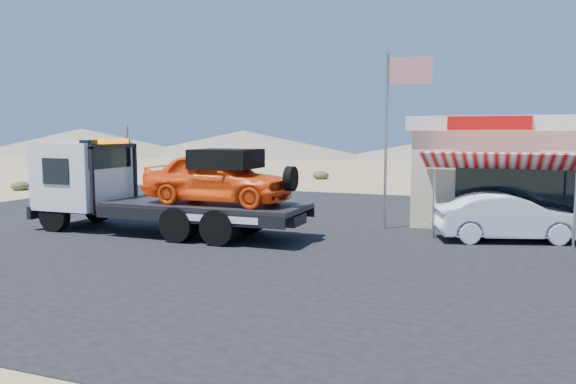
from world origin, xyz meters
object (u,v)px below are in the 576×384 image
at_px(jerky_store, 559,168).
at_px(flagpole, 393,120).
at_px(white_sedan, 508,217).
at_px(tow_truck, 160,183).

xyz_separation_m(jerky_store, flagpole, (-5.57, -4.47, 1.77)).
bearing_deg(flagpole, white_sedan, -11.99).
bearing_deg(flagpole, tow_truck, -153.67).
relative_size(tow_truck, white_sedan, 2.12).
relative_size(tow_truck, jerky_store, 0.90).
bearing_deg(white_sedan, jerky_store, -36.38).
distance_m(tow_truck, jerky_store, 14.94).
relative_size(white_sedan, flagpole, 0.74).
bearing_deg(jerky_store, flagpole, -141.21).
bearing_deg(tow_truck, jerky_store, 32.25).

